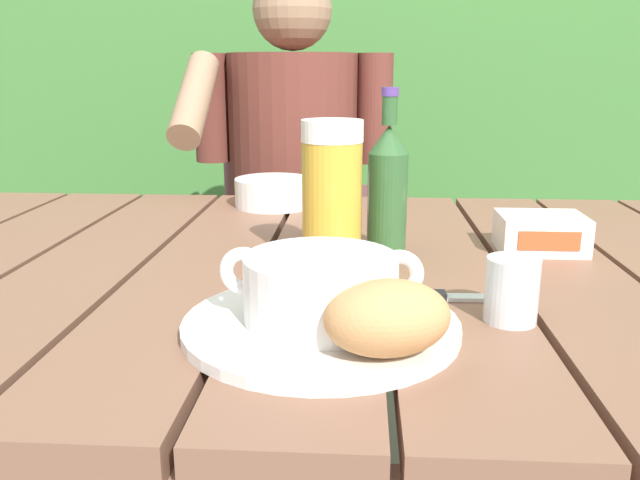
{
  "coord_description": "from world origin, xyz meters",
  "views": [
    {
      "loc": [
        0.05,
        -0.87,
        0.99
      ],
      "look_at": [
        0.01,
        -0.15,
        0.8
      ],
      "focal_mm": 36.47,
      "sensor_mm": 36.0,
      "label": 1
    }
  ],
  "objects_px": {
    "table_knife": "(443,297)",
    "diner_bowl": "(274,192)",
    "serving_plate": "(321,325)",
    "soup_bowl": "(321,287)",
    "butter_tub": "(541,233)",
    "beer_glass": "(332,195)",
    "person_eating": "(291,179)",
    "beer_bottle": "(388,189)",
    "chair_near_diner": "(300,252)",
    "bread_roll": "(387,317)",
    "water_glass_small": "(512,290)"
  },
  "relations": [
    {
      "from": "beer_glass",
      "to": "serving_plate",
      "type": "bearing_deg",
      "value": -90.16
    },
    {
      "from": "chair_near_diner",
      "to": "person_eating",
      "type": "xyz_separation_m",
      "value": [
        -0.0,
        -0.19,
        0.24
      ]
    },
    {
      "from": "person_eating",
      "to": "bread_roll",
      "type": "xyz_separation_m",
      "value": [
        0.2,
        -1.03,
        0.05
      ]
    },
    {
      "from": "bread_roll",
      "to": "beer_glass",
      "type": "xyz_separation_m",
      "value": [
        -0.06,
        0.3,
        0.05
      ]
    },
    {
      "from": "soup_bowl",
      "to": "beer_glass",
      "type": "xyz_separation_m",
      "value": [
        0.0,
        0.23,
        0.05
      ]
    },
    {
      "from": "soup_bowl",
      "to": "butter_tub",
      "type": "height_order",
      "value": "soup_bowl"
    },
    {
      "from": "water_glass_small",
      "to": "table_knife",
      "type": "relative_size",
      "value": 0.43
    },
    {
      "from": "serving_plate",
      "to": "bread_roll",
      "type": "xyz_separation_m",
      "value": [
        0.06,
        -0.07,
        0.04
      ]
    },
    {
      "from": "table_knife",
      "to": "person_eating",
      "type": "bearing_deg",
      "value": 107.45
    },
    {
      "from": "table_knife",
      "to": "diner_bowl",
      "type": "bearing_deg",
      "value": 117.44
    },
    {
      "from": "chair_near_diner",
      "to": "bread_roll",
      "type": "xyz_separation_m",
      "value": [
        0.19,
        -1.23,
        0.29
      ]
    },
    {
      "from": "diner_bowl",
      "to": "chair_near_diner",
      "type": "bearing_deg",
      "value": 90.0
    },
    {
      "from": "serving_plate",
      "to": "butter_tub",
      "type": "bearing_deg",
      "value": 46.75
    },
    {
      "from": "water_glass_small",
      "to": "diner_bowl",
      "type": "bearing_deg",
      "value": 119.86
    },
    {
      "from": "person_eating",
      "to": "beer_bottle",
      "type": "relative_size",
      "value": 5.22
    },
    {
      "from": "serving_plate",
      "to": "table_knife",
      "type": "height_order",
      "value": "serving_plate"
    },
    {
      "from": "bread_roll",
      "to": "water_glass_small",
      "type": "height_order",
      "value": "bread_roll"
    },
    {
      "from": "bread_roll",
      "to": "table_knife",
      "type": "bearing_deg",
      "value": 67.54
    },
    {
      "from": "beer_bottle",
      "to": "person_eating",
      "type": "bearing_deg",
      "value": 107.18
    },
    {
      "from": "butter_tub",
      "to": "beer_glass",
      "type": "bearing_deg",
      "value": -162.19
    },
    {
      "from": "table_knife",
      "to": "beer_bottle",
      "type": "bearing_deg",
      "value": 108.47
    },
    {
      "from": "diner_bowl",
      "to": "beer_bottle",
      "type": "bearing_deg",
      "value": -58.23
    },
    {
      "from": "serving_plate",
      "to": "soup_bowl",
      "type": "height_order",
      "value": "soup_bowl"
    },
    {
      "from": "soup_bowl",
      "to": "water_glass_small",
      "type": "bearing_deg",
      "value": 11.2
    },
    {
      "from": "serving_plate",
      "to": "diner_bowl",
      "type": "bearing_deg",
      "value": 102.0
    },
    {
      "from": "bread_roll",
      "to": "table_knife",
      "type": "height_order",
      "value": "bread_roll"
    },
    {
      "from": "serving_plate",
      "to": "water_glass_small",
      "type": "distance_m",
      "value": 0.21
    },
    {
      "from": "diner_bowl",
      "to": "table_knife",
      "type": "bearing_deg",
      "value": -62.56
    },
    {
      "from": "person_eating",
      "to": "butter_tub",
      "type": "distance_m",
      "value": 0.77
    },
    {
      "from": "beer_bottle",
      "to": "diner_bowl",
      "type": "relative_size",
      "value": 1.58
    },
    {
      "from": "water_glass_small",
      "to": "table_knife",
      "type": "height_order",
      "value": "water_glass_small"
    },
    {
      "from": "bread_roll",
      "to": "butter_tub",
      "type": "xyz_separation_m",
      "value": [
        0.24,
        0.4,
        -0.02
      ]
    },
    {
      "from": "beer_glass",
      "to": "butter_tub",
      "type": "relative_size",
      "value": 1.61
    },
    {
      "from": "beer_glass",
      "to": "water_glass_small",
      "type": "xyz_separation_m",
      "value": [
        0.2,
        -0.19,
        -0.06
      ]
    },
    {
      "from": "beer_bottle",
      "to": "beer_glass",
      "type": "bearing_deg",
      "value": -143.74
    },
    {
      "from": "table_knife",
      "to": "butter_tub",
      "type": "bearing_deg",
      "value": 53.14
    },
    {
      "from": "butter_tub",
      "to": "bread_roll",
      "type": "bearing_deg",
      "value": -121.05
    },
    {
      "from": "soup_bowl",
      "to": "table_knife",
      "type": "height_order",
      "value": "soup_bowl"
    },
    {
      "from": "water_glass_small",
      "to": "chair_near_diner",
      "type": "bearing_deg",
      "value": 106.52
    },
    {
      "from": "soup_bowl",
      "to": "bread_roll",
      "type": "bearing_deg",
      "value": -49.4
    },
    {
      "from": "bread_roll",
      "to": "butter_tub",
      "type": "bearing_deg",
      "value": 58.95
    },
    {
      "from": "person_eating",
      "to": "serving_plate",
      "type": "relative_size",
      "value": 4.34
    },
    {
      "from": "chair_near_diner",
      "to": "diner_bowl",
      "type": "height_order",
      "value": "chair_near_diner"
    },
    {
      "from": "chair_near_diner",
      "to": "diner_bowl",
      "type": "xyz_separation_m",
      "value": [
        0.0,
        -0.54,
        0.28
      ]
    },
    {
      "from": "butter_tub",
      "to": "diner_bowl",
      "type": "relative_size",
      "value": 0.82
    },
    {
      "from": "serving_plate",
      "to": "butter_tub",
      "type": "relative_size",
      "value": 2.32
    },
    {
      "from": "beer_bottle",
      "to": "table_knife",
      "type": "bearing_deg",
      "value": -71.53
    },
    {
      "from": "chair_near_diner",
      "to": "beer_bottle",
      "type": "xyz_separation_m",
      "value": [
        0.21,
        -0.87,
        0.35
      ]
    },
    {
      "from": "person_eating",
      "to": "soup_bowl",
      "type": "relative_size",
      "value": 5.99
    },
    {
      "from": "serving_plate",
      "to": "beer_bottle",
      "type": "distance_m",
      "value": 0.31
    }
  ]
}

